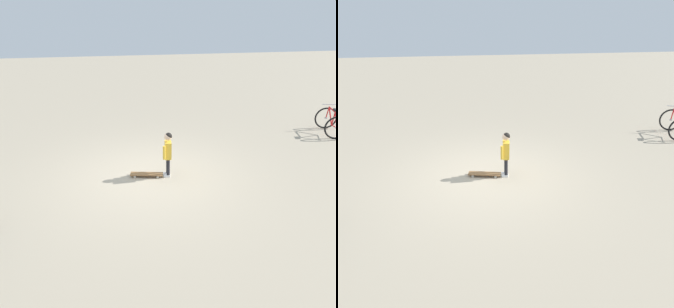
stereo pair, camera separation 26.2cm
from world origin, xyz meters
TOP-DOWN VIEW (x-y plane):
  - ground_plane at (0.00, 0.00)m, footprint 50.00×50.00m
  - child_person at (0.46, -0.07)m, footprint 0.25×0.35m
  - skateboard at (-0.04, -0.01)m, footprint 0.78×0.37m

SIDE VIEW (x-z plane):
  - ground_plane at x=0.00m, z-range 0.00..0.00m
  - skateboard at x=-0.04m, z-range 0.02..0.10m
  - child_person at x=0.46m, z-range 0.13..1.19m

